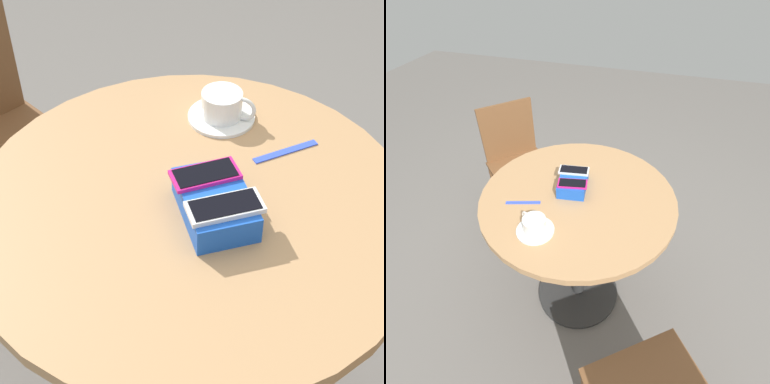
{
  "view_description": "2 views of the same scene",
  "coord_description": "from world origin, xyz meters",
  "views": [
    {
      "loc": [
        -0.88,
        0.12,
        1.65
      ],
      "look_at": [
        0.0,
        0.0,
        0.81
      ],
      "focal_mm": 60.0,
      "sensor_mm": 36.0,
      "label": 1
    },
    {
      "loc": [
        0.95,
        0.29,
        1.67
      ],
      "look_at": [
        0.0,
        0.0,
        0.81
      ],
      "focal_mm": 28.0,
      "sensor_mm": 36.0,
      "label": 2
    }
  ],
  "objects": [
    {
      "name": "saucer",
      "position": [
        0.25,
        -0.1,
        0.79
      ],
      "size": [
        0.15,
        0.15,
        0.01
      ],
      "primitive_type": "cylinder",
      "color": "white",
      "rests_on": "round_table"
    },
    {
      "name": "coffee_cup",
      "position": [
        0.25,
        -0.1,
        0.83
      ],
      "size": [
        0.09,
        0.12,
        0.06
      ],
      "color": "white",
      "rests_on": "saucer"
    },
    {
      "name": "phone_box",
      "position": [
        -0.05,
        -0.04,
        0.82
      ],
      "size": [
        0.19,
        0.14,
        0.06
      ],
      "color": "blue",
      "rests_on": "round_table"
    },
    {
      "name": "phone_white",
      "position": [
        -0.09,
        -0.05,
        0.85
      ],
      "size": [
        0.08,
        0.14,
        0.01
      ],
      "color": "silver",
      "rests_on": "phone_box"
    },
    {
      "name": "phone_magenta",
      "position": [
        -0.0,
        -0.02,
        0.85
      ],
      "size": [
        0.08,
        0.14,
        0.01
      ],
      "color": "#D11975",
      "rests_on": "phone_box"
    },
    {
      "name": "round_table",
      "position": [
        0.0,
        0.0,
        0.62
      ],
      "size": [
        0.87,
        0.87,
        0.79
      ],
      "color": "#2D2D2D",
      "rests_on": "ground_plane"
    },
    {
      "name": "lanyard_strap",
      "position": [
        0.11,
        -0.21,
        0.79
      ],
      "size": [
        0.06,
        0.15,
        0.0
      ],
      "primitive_type": "cube",
      "rotation": [
        0.0,
        0.0,
        -1.27
      ],
      "color": "blue",
      "rests_on": "round_table"
    }
  ]
}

